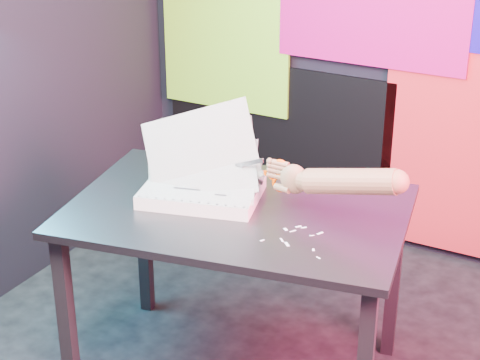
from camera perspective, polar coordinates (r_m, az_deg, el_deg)
The scene contains 7 objects.
room at distance 2.48m, azimuth 3.44°, elevation 8.23°, with size 3.01×3.01×2.71m.
backdrop at distance 3.90m, azimuth 13.48°, elevation 7.47°, with size 2.88×0.05×2.08m.
work_table at distance 2.95m, azimuth -0.16°, elevation -3.50°, with size 1.34×1.02×0.75m.
printout_stack at distance 2.97m, azimuth -2.73°, elevation -0.65°, with size 0.52×0.41×0.39m.
scissors at distance 2.84m, azimuth 2.61°, elevation 0.35°, with size 0.22×0.02×0.13m.
hand_forearm at distance 2.73m, azimuth 7.19°, elevation -0.06°, with size 0.51×0.10×0.17m.
paper_clippings at distance 2.71m, azimuth 4.06°, elevation -4.05°, with size 0.23×0.18×0.00m.
Camera 1 is at (1.01, -2.16, 2.02)m, focal length 60.00 mm.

